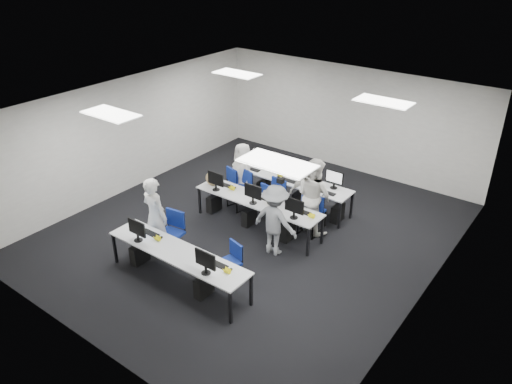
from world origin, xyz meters
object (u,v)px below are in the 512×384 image
Objects in this scene: chair_4 at (311,222)px; student_2 at (243,173)px; desk_front at (177,254)px; chair_6 at (271,203)px; desk_mid at (258,202)px; chair_7 at (313,218)px; chair_2 at (240,196)px; chair_5 at (238,188)px; chair_3 at (273,206)px; photographer at (275,220)px; chair_0 at (171,242)px; chair_1 at (230,269)px; student_3 at (309,196)px; student_1 at (314,195)px; student_0 at (155,216)px.

chair_4 is 2.31m from student_2.
chair_6 is at bearing 92.79° from desk_front.
desk_mid is 1.35m from chair_7.
chair_5 is at bearing 152.33° from chair_2.
photographer is (0.90, -1.24, 0.50)m from chair_3.
desk_front is at bearing -54.82° from chair_5.
chair_0 is 3.31m from chair_7.
chair_1 is 2.79m from student_3.
student_2 is 2.50m from photographer.
student_3 is 1.38m from photographer.
chair_6 is (0.67, 2.76, -0.05)m from chair_0.
desk_mid is 2.02× the size of student_3.
chair_1 is at bearing -109.07° from student_3.
desk_mid is 1.08m from photographer.
chair_0 reaches higher than chair_6.
chair_0 is 1.09× the size of chair_5.
student_2 reaches higher than desk_mid.
chair_4 is at bearing 3.90° from chair_3.
student_2 is at bearing -37.05° from photographer.
chair_1 is at bearing 83.27° from photographer.
desk_front is at bearing -120.97° from student_3.
desk_mid is 3.93× the size of chair_6.
chair_1 is 3.02m from chair_2.
chair_5 is 2.23m from student_3.
chair_3 is 1.22m from student_1.
student_0 is 1.11× the size of student_3.
chair_1 is 2.89m from chair_6.
desk_front is 1.81× the size of student_0.
chair_0 is 1.20× the size of chair_6.
chair_0 is at bearing -112.90° from desk_mid.
chair_5 reaches higher than chair_4.
desk_front is at bearing 159.76° from student_0.
chair_3 is 1.03m from student_3.
chair_3 is 0.60× the size of photographer.
chair_6 is 0.52× the size of student_2.
chair_6 is (1.12, -0.09, -0.03)m from chair_5.
chair_4 is 1.28m from photographer.
desk_mid is 3.87× the size of chair_1.
student_2 is (-0.29, 2.85, 0.47)m from chair_0.
desk_front is 3.87× the size of chair_1.
chair_1 is at bearing 40.66° from desk_front.
desk_mid is 3.27× the size of chair_0.
chair_1 is at bearing 98.41° from student_1.
chair_7 is 0.61m from student_1.
desk_mid is at bearing -80.87° from chair_3.
student_2 is at bearing 14.51° from chair_5.
photographer reaches higher than desk_front.
chair_3 is at bearing 23.23° from chair_2.
chair_7 is 0.56× the size of photographer.
chair_4 is 0.49× the size of student_1.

